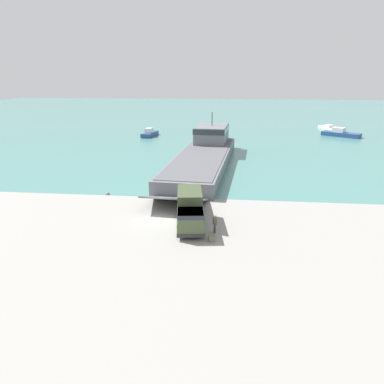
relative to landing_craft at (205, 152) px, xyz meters
name	(u,v)px	position (x,y,z in m)	size (l,w,h in m)	color
ground_plane	(157,218)	(-3.00, -25.58, -1.72)	(240.00, 240.00, 0.00)	gray
water_surface	(211,116)	(-3.00, 71.00, -1.71)	(240.00, 180.00, 0.01)	#477F7A
landing_craft	(205,152)	(0.00, 0.00, 0.00)	(10.05, 38.89, 7.30)	slate
military_truck	(190,210)	(0.51, -27.18, -0.12)	(3.34, 7.21, 3.19)	#475638
soldier_on_ramp	(215,223)	(2.96, -28.68, -0.72)	(0.39, 0.50, 1.73)	#4C4738
moored_boat_a	(341,134)	(29.34, 29.56, -1.05)	(8.57, 7.02, 2.00)	navy
moored_boat_b	(150,134)	(-14.73, 24.96, -1.07)	(3.07, 6.56, 1.94)	navy
moored_boat_c	(328,128)	(29.29, 41.08, -1.30)	(3.78, 7.75, 1.27)	white
cargo_crate	(212,238)	(2.79, -30.48, -1.46)	(0.52, 0.62, 0.52)	#6B664C
shoreline_rock_a	(108,194)	(-10.44, -18.66, -1.72)	(0.55, 0.55, 0.55)	gray
shoreline_rock_b	(155,195)	(-4.79, -18.14, -1.72)	(1.34, 1.34, 1.34)	gray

